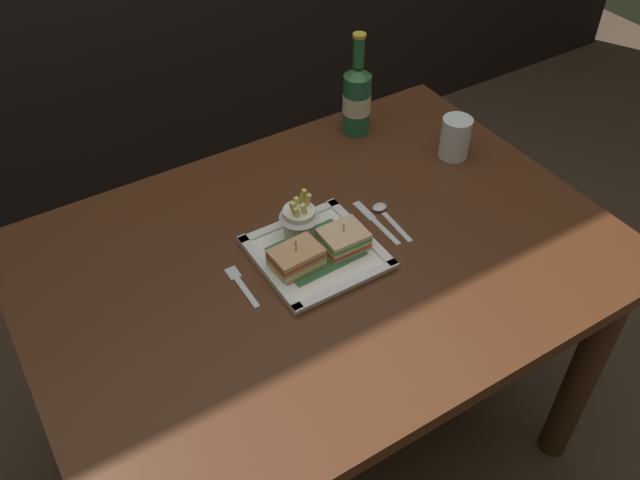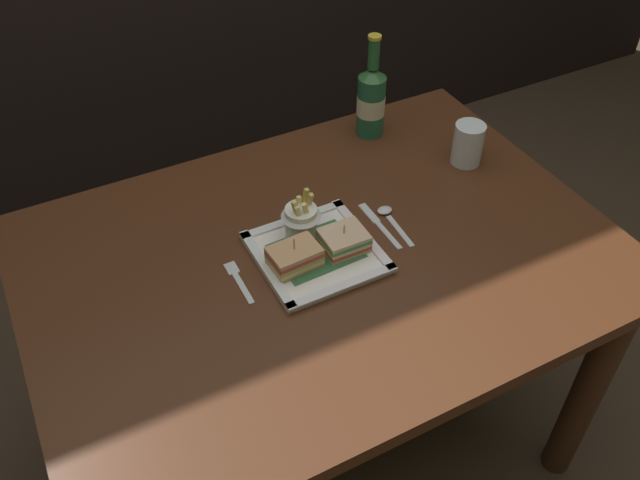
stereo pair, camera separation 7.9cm
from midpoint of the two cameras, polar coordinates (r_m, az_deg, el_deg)
ground_plane at (r=2.01m, az=1.38°, el=-16.53°), size 6.00×6.00×0.00m
dining_table at (r=1.51m, az=1.77°, el=-4.47°), size 1.24×0.89×0.74m
square_plate at (r=1.41m, az=1.31°, el=-1.19°), size 0.25×0.25×0.02m
sandwich_half_left at (r=1.36m, az=-0.53°, el=-1.50°), size 0.11×0.08×0.07m
sandwich_half_right at (r=1.41m, az=3.65°, el=-0.06°), size 0.09×0.08×0.06m
fries_cup at (r=1.42m, az=-0.03°, el=1.97°), size 0.09×0.09×0.11m
beer_bottle at (r=1.73m, az=5.71°, el=11.79°), size 0.07×0.07×0.27m
water_glass at (r=1.69m, az=13.77°, el=7.72°), size 0.07×0.07×0.11m
fork at (r=1.37m, az=-5.35°, el=-3.42°), size 0.02×0.13×0.00m
knife at (r=1.50m, az=6.49°, el=1.36°), size 0.02×0.17×0.00m
spoon at (r=1.51m, az=7.38°, el=2.00°), size 0.04×0.14×0.01m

